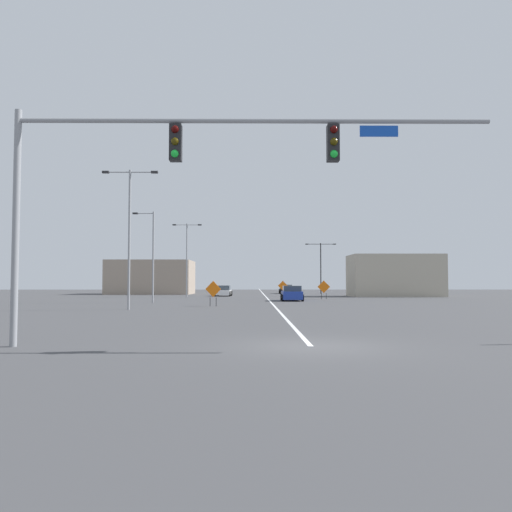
# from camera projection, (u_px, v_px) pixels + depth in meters

# --- Properties ---
(ground) EXTENTS (210.13, 210.13, 0.00)m
(ground) POSITION_uv_depth(u_px,v_px,m) (311.00, 346.00, 14.48)
(ground) COLOR #444447
(road_centre_stripe) EXTENTS (0.16, 116.74, 0.01)m
(road_centre_stripe) POSITION_uv_depth(u_px,v_px,m) (264.00, 295.00, 72.77)
(road_centre_stripe) COLOR white
(road_centre_stripe) RESTS_ON ground
(traffic_signal_assembly) EXTENTS (13.61, 0.44, 6.73)m
(traffic_signal_assembly) POSITION_uv_depth(u_px,v_px,m) (180.00, 163.00, 14.70)
(traffic_signal_assembly) COLOR gray
(traffic_signal_assembly) RESTS_ON ground
(street_lamp_near_right) EXTENTS (3.48, 0.24, 8.77)m
(street_lamp_near_right) POSITION_uv_depth(u_px,v_px,m) (187.00, 254.00, 61.57)
(street_lamp_near_right) COLOR gray
(street_lamp_near_right) RESTS_ON ground
(street_lamp_mid_right) EXTENTS (4.65, 0.24, 7.67)m
(street_lamp_mid_right) POSITION_uv_depth(u_px,v_px,m) (321.00, 263.00, 78.12)
(street_lamp_mid_right) COLOR black
(street_lamp_mid_right) RESTS_ON ground
(street_lamp_far_left) EXTENTS (1.90, 0.24, 7.92)m
(street_lamp_far_left) POSITION_uv_depth(u_px,v_px,m) (152.00, 252.00, 44.79)
(street_lamp_far_left) COLOR gray
(street_lamp_far_left) RESTS_ON ground
(street_lamp_far_right) EXTENTS (3.66, 0.24, 9.18)m
(street_lamp_far_right) POSITION_uv_depth(u_px,v_px,m) (129.00, 227.00, 33.80)
(street_lamp_far_right) COLOR gray
(street_lamp_far_right) RESTS_ON ground
(construction_sign_median_far) EXTENTS (1.21, 0.08, 1.93)m
(construction_sign_median_far) POSITION_uv_depth(u_px,v_px,m) (283.00, 287.00, 63.57)
(construction_sign_median_far) COLOR orange
(construction_sign_median_far) RESTS_ON ground
(construction_sign_right_shoulder) EXTENTS (1.29, 0.31, 1.94)m
(construction_sign_right_shoulder) POSITION_uv_depth(u_px,v_px,m) (324.00, 288.00, 53.87)
(construction_sign_right_shoulder) COLOR orange
(construction_sign_right_shoulder) RESTS_ON ground
(construction_sign_median_near) EXTENTS (1.19, 0.31, 1.88)m
(construction_sign_median_near) POSITION_uv_depth(u_px,v_px,m) (213.00, 290.00, 38.28)
(construction_sign_median_near) COLOR orange
(construction_sign_median_near) RESTS_ON ground
(car_blue_far) EXTENTS (2.11, 4.40, 1.43)m
(car_blue_far) POSITION_uv_depth(u_px,v_px,m) (292.00, 294.00, 49.06)
(car_blue_far) COLOR #1E389E
(car_blue_far) RESTS_ON ground
(car_black_mid) EXTENTS (2.25, 4.45, 1.35)m
(car_black_mid) POSITION_uv_depth(u_px,v_px,m) (286.00, 289.00, 79.18)
(car_black_mid) COLOR black
(car_black_mid) RESTS_ON ground
(car_white_near) EXTENTS (2.09, 4.21, 1.34)m
(car_white_near) POSITION_uv_depth(u_px,v_px,m) (224.00, 291.00, 65.24)
(car_white_near) COLOR white
(car_white_near) RESTS_ON ground
(roadside_building_west) EXTENTS (11.96, 8.73, 4.92)m
(roadside_building_west) POSITION_uv_depth(u_px,v_px,m) (152.00, 277.00, 76.17)
(roadside_building_west) COLOR gray
(roadside_building_west) RESTS_ON ground
(roadside_building_east) EXTENTS (10.92, 6.32, 5.14)m
(roadside_building_east) POSITION_uv_depth(u_px,v_px,m) (394.00, 276.00, 63.84)
(roadside_building_east) COLOR #B2A893
(roadside_building_east) RESTS_ON ground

